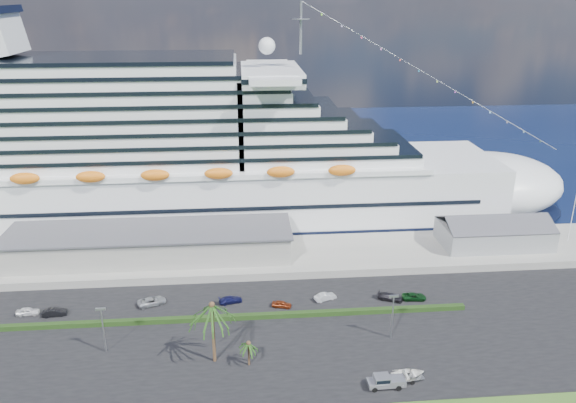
{
  "coord_description": "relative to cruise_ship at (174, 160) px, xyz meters",
  "views": [
    {
      "loc": [
        -4.66,
        -72.43,
        55.92
      ],
      "look_at": [
        4.09,
        30.0,
        17.43
      ],
      "focal_mm": 35.0,
      "sensor_mm": 36.0,
      "label": 1
    }
  ],
  "objects": [
    {
      "name": "ground",
      "position": [
        21.53,
        -64.0,
        -16.69
      ],
      "size": [
        420.0,
        420.0,
        0.0
      ],
      "primitive_type": "plane",
      "color": "#2B551C",
      "rests_on": "ground"
    },
    {
      "name": "asphalt_lot",
      "position": [
        21.53,
        -53.0,
        -16.63
      ],
      "size": [
        140.0,
        38.0,
        0.12
      ],
      "primitive_type": "cube",
      "color": "black",
      "rests_on": "ground"
    },
    {
      "name": "wharf",
      "position": [
        21.53,
        -24.0,
        -15.79
      ],
      "size": [
        240.0,
        20.0,
        1.8
      ],
      "primitive_type": "cube",
      "color": "gray",
      "rests_on": "ground"
    },
    {
      "name": "water",
      "position": [
        21.53,
        66.0,
        -16.68
      ],
      "size": [
        420.0,
        160.0,
        0.02
      ],
      "primitive_type": "cube",
      "color": "#0B1333",
      "rests_on": "ground"
    },
    {
      "name": "cruise_ship",
      "position": [
        0.0,
        0.0,
        0.0
      ],
      "size": [
        191.0,
        38.0,
        54.0
      ],
      "color": "silver",
      "rests_on": "ground"
    },
    {
      "name": "terminal_building",
      "position": [
        -3.47,
        -24.0,
        -11.68
      ],
      "size": [
        61.0,
        15.0,
        6.3
      ],
      "color": "gray",
      "rests_on": "wharf"
    },
    {
      "name": "port_shed",
      "position": [
        73.53,
        -24.0,
        -12.3
      ],
      "size": [
        24.0,
        12.31,
        7.37
      ],
      "color": "gray",
      "rests_on": "wharf"
    },
    {
      "name": "flagpole",
      "position": [
        91.57,
        -24.0,
        -8.43
      ],
      "size": [
        1.08,
        0.16,
        12.0
      ],
      "color": "silver",
      "rests_on": "wharf"
    },
    {
      "name": "hedge",
      "position": [
        13.53,
        -48.0,
        -16.12
      ],
      "size": [
        88.0,
        1.1,
        0.9
      ],
      "primitive_type": "cube",
      "color": "#193210",
      "rests_on": "asphalt_lot"
    },
    {
      "name": "lamp_post_left",
      "position": [
        -6.47,
        -56.0,
        -11.35
      ],
      "size": [
        1.6,
        0.35,
        8.27
      ],
      "color": "gray",
      "rests_on": "asphalt_lot"
    },
    {
      "name": "lamp_post_right",
      "position": [
        41.53,
        -56.0,
        -11.35
      ],
      "size": [
        1.6,
        0.35,
        8.27
      ],
      "color": "gray",
      "rests_on": "asphalt_lot"
    },
    {
      "name": "palm_tall",
      "position": [
        11.53,
        -60.0,
        -7.49
      ],
      "size": [
        8.82,
        8.82,
        11.13
      ],
      "color": "#47301E",
      "rests_on": "ground"
    },
    {
      "name": "palm_short",
      "position": [
        17.03,
        -61.5,
        -13.03
      ],
      "size": [
        3.53,
        3.53,
        4.56
      ],
      "color": "#47301E",
      "rests_on": "ground"
    },
    {
      "name": "parked_car_0",
      "position": [
        -23.28,
        -43.19,
        -15.88
      ],
      "size": [
        4.17,
        1.88,
        1.39
      ],
      "primitive_type": "imported",
      "rotation": [
        0.0,
        0.0,
        1.63
      ],
      "color": "white",
      "rests_on": "asphalt_lot"
    },
    {
      "name": "parked_car_1",
      "position": [
        -18.22,
        -43.92,
        -15.86
      ],
      "size": [
        4.5,
        1.98,
        1.44
      ],
      "primitive_type": "imported",
      "rotation": [
        0.0,
        0.0,
        1.68
      ],
      "color": "black",
      "rests_on": "asphalt_lot"
    },
    {
      "name": "parked_car_2",
      "position": [
        -0.97,
        -41.59,
        -15.84
      ],
      "size": [
        5.81,
        4.12,
        1.47
      ],
      "primitive_type": "imported",
      "rotation": [
        0.0,
        0.0,
        1.92
      ],
      "color": "#9B9EA4",
      "rests_on": "asphalt_lot"
    },
    {
      "name": "parked_car_3",
      "position": [
        13.88,
        -42.08,
        -15.93
      ],
      "size": [
        4.77,
        2.89,
        1.29
      ],
      "primitive_type": "imported",
      "rotation": [
        0.0,
        0.0,
        1.83
      ],
      "color": "#141546",
      "rests_on": "asphalt_lot"
    },
    {
      "name": "parked_car_4",
      "position": [
        23.51,
        -44.52,
        -15.94
      ],
      "size": [
        3.95,
        2.35,
        1.26
      ],
      "primitive_type": "imported",
      "rotation": [
        0.0,
        0.0,
        1.32
      ],
      "color": "maroon",
      "rests_on": "asphalt_lot"
    },
    {
      "name": "parked_car_5",
      "position": [
        32.1,
        -42.61,
        -15.87
      ],
      "size": [
        4.56,
        2.93,
        1.42
      ],
      "primitive_type": "imported",
      "rotation": [
        0.0,
        0.0,
        1.93
      ],
      "color": "silver",
      "rests_on": "asphalt_lot"
    },
    {
      "name": "parked_car_6",
      "position": [
        49.23,
        -43.92,
        -15.93
      ],
      "size": [
        4.82,
        2.6,
        1.29
      ],
      "primitive_type": "imported",
      "rotation": [
        0.0,
        0.0,
        1.47
      ],
      "color": "#0E3814",
      "rests_on": "asphalt_lot"
    },
    {
      "name": "parked_car_7",
      "position": [
        44.6,
        -43.71,
        -15.88
      ],
      "size": [
        5.16,
        3.72,
        1.39
      ],
      "primitive_type": "imported",
      "rotation": [
        0.0,
        0.0,
        1.15
      ],
      "color": "black",
      "rests_on": "asphalt_lot"
    },
    {
      "name": "pickup_truck",
      "position": [
        37.38,
        -68.62,
        -15.47
      ],
      "size": [
        5.76,
        2.3,
        2.01
      ],
      "color": "black",
      "rests_on": "asphalt_lot"
    },
    {
      "name": "boat_trailer",
      "position": [
        41.18,
        -67.54,
        -15.43
      ],
      "size": [
        6.2,
        4.49,
        1.72
      ],
      "color": "gray",
      "rests_on": "asphalt_lot"
    }
  ]
}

